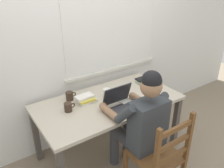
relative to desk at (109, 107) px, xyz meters
name	(u,v)px	position (x,y,z in m)	size (l,w,h in m)	color
ground_plane	(109,151)	(0.00, 0.00, -0.63)	(8.00, 8.00, 0.00)	gray
back_wall	(85,38)	(0.01, 0.49, 0.67)	(6.00, 0.08, 2.60)	silver
desk	(109,107)	(0.00, 0.00, 0.00)	(1.58, 0.82, 0.71)	#BCB29E
seated_person	(140,122)	(0.04, -0.48, 0.06)	(0.50, 0.60, 1.26)	#33383D
wooden_chair	(159,158)	(0.04, -0.76, -0.16)	(0.42, 0.42, 0.95)	brown
laptop	(122,104)	(0.02, -0.21, 0.13)	(0.33, 0.30, 0.23)	#232328
computer_mouse	(142,102)	(0.26, -0.25, 0.10)	(0.06, 0.10, 0.03)	black
coffee_mug_white	(107,93)	(0.03, 0.08, 0.13)	(0.12, 0.08, 0.10)	silver
coffee_mug_dark	(68,107)	(-0.45, 0.06, 0.13)	(0.12, 0.08, 0.09)	#38281E
coffee_mug_spare	(70,96)	(-0.34, 0.26, 0.13)	(0.12, 0.08, 0.10)	#38281E
book_stack_main	(144,81)	(0.61, 0.11, 0.11)	(0.20, 0.17, 0.06)	gray
book_stack_side	(86,99)	(-0.22, 0.12, 0.12)	(0.22, 0.15, 0.08)	white
paper_pile_near_laptop	(127,99)	(0.17, -0.10, 0.09)	(0.21, 0.19, 0.02)	silver
paper_pile_back_corner	(153,97)	(0.45, -0.22, 0.09)	(0.25, 0.14, 0.02)	silver
landscape_photo_print	(151,96)	(0.45, -0.19, 0.08)	(0.13, 0.09, 0.00)	teal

